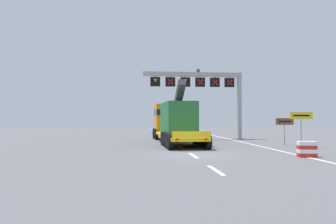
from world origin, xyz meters
The scene contains 8 objects.
ground centered at (0.00, 0.00, 0.00)m, with size 112.00×112.00×0.00m, color #5B5B60.
lane_markings centered at (-0.12, 20.46, 0.01)m, with size 0.20×55.52×0.01m.
edge_line_right centered at (6.20, 12.00, 0.01)m, with size 0.20×63.00×0.01m, color silver.
overhead_lane_gantry centered at (3.56, 13.08, 5.58)m, with size 10.48×0.90×7.23m.
heavy_haul_truck_yellow centered at (-0.01, 10.16, 1.99)m, with size 3.41×14.13×5.30m.
exit_sign_yellow centered at (8.44, 2.71, 2.05)m, with size 1.74×0.15×2.65m.
tourist_info_sign_brown centered at (8.67, 5.79, 1.68)m, with size 1.51×0.15×2.21m.
crash_barrier_striped centered at (6.25, -1.98, 0.45)m, with size 1.06×0.64×0.90m.
Camera 1 is at (-3.56, -19.56, 2.27)m, focal length 34.49 mm.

